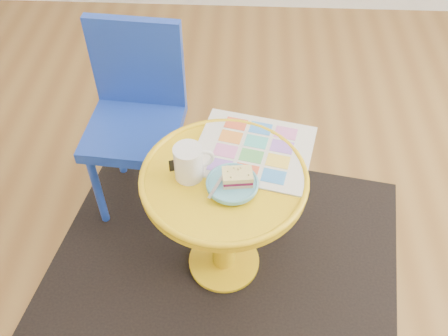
{
  "coord_description": "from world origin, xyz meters",
  "views": [
    {
      "loc": [
        -0.1,
        -0.99,
        1.67
      ],
      "look_at": [
        -0.15,
        0.05,
        0.54
      ],
      "focal_mm": 40.0,
      "sensor_mm": 36.0,
      "label": 1
    }
  ],
  "objects_px": {
    "newspaper": "(254,149)",
    "plate": "(232,184)",
    "mug": "(189,162)",
    "chair": "(136,110)",
    "side_table": "(224,205)"
  },
  "relations": [
    {
      "from": "side_table",
      "to": "newspaper",
      "type": "distance_m",
      "value": 0.21
    },
    {
      "from": "newspaper",
      "to": "mug",
      "type": "height_order",
      "value": "mug"
    },
    {
      "from": "chair",
      "to": "mug",
      "type": "bearing_deg",
      "value": -52.16
    },
    {
      "from": "mug",
      "to": "plate",
      "type": "height_order",
      "value": "mug"
    },
    {
      "from": "newspaper",
      "to": "plate",
      "type": "distance_m",
      "value": 0.18
    },
    {
      "from": "side_table",
      "to": "chair",
      "type": "distance_m",
      "value": 0.51
    },
    {
      "from": "plate",
      "to": "newspaper",
      "type": "bearing_deg",
      "value": 68.59
    },
    {
      "from": "side_table",
      "to": "newspaper",
      "type": "bearing_deg",
      "value": 52.74
    },
    {
      "from": "side_table",
      "to": "plate",
      "type": "bearing_deg",
      "value": -58.27
    },
    {
      "from": "mug",
      "to": "plate",
      "type": "bearing_deg",
      "value": -35.55
    },
    {
      "from": "newspaper",
      "to": "chair",
      "type": "bearing_deg",
      "value": 163.32
    },
    {
      "from": "plate",
      "to": "chair",
      "type": "bearing_deg",
      "value": 132.2
    },
    {
      "from": "mug",
      "to": "plate",
      "type": "distance_m",
      "value": 0.15
    },
    {
      "from": "chair",
      "to": "newspaper",
      "type": "xyz_separation_m",
      "value": [
        0.44,
        -0.25,
        0.06
      ]
    },
    {
      "from": "chair",
      "to": "plate",
      "type": "xyz_separation_m",
      "value": [
        0.37,
        -0.41,
        0.08
      ]
    }
  ]
}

